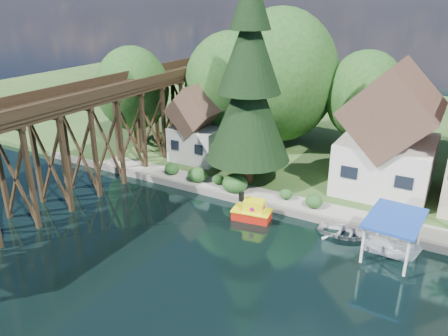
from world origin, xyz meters
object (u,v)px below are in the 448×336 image
(conifer, at_px, (249,85))
(boat_white_a, at_px, (343,231))
(trestle_bridge, at_px, (96,129))
(house_left, at_px, (389,138))
(boat_canopy, at_px, (392,240))
(tugboat, at_px, (252,212))
(shed, at_px, (200,127))

(conifer, height_order, boat_white_a, conifer)
(trestle_bridge, distance_m, house_left, 25.42)
(house_left, distance_m, boat_white_a, 10.25)
(boat_canopy, bearing_deg, boat_white_a, 159.06)
(tugboat, height_order, boat_white_a, tugboat)
(conifer, distance_m, tugboat, 10.72)
(shed, xyz_separation_m, conifer, (6.99, -3.11, 5.51))
(shed, height_order, boat_white_a, shed)
(boat_white_a, bearing_deg, tugboat, 95.47)
(trestle_bridge, xyz_separation_m, boat_canopy, (25.53, 0.46, -4.04))
(house_left, bearing_deg, trestle_bridge, -154.79)
(trestle_bridge, relative_size, boat_white_a, 12.09)
(conifer, distance_m, boat_white_a, 14.18)
(house_left, relative_size, shed, 1.40)
(trestle_bridge, bearing_deg, tugboat, 2.97)
(shed, relative_size, tugboat, 2.44)
(shed, xyz_separation_m, boat_white_a, (17.05, -7.53, -3.45))
(conifer, relative_size, boat_white_a, 5.02)
(boat_white_a, xyz_separation_m, boat_canopy, (3.49, -1.33, 0.93))
(shed, xyz_separation_m, tugboat, (10.17, -8.54, -3.17))
(house_left, xyz_separation_m, boat_canopy, (2.53, -10.37, -3.83))
(shed, height_order, conifer, conifer)
(shed, bearing_deg, boat_white_a, -23.84)
(shed, xyz_separation_m, boat_canopy, (20.53, -8.87, -2.52))
(tugboat, relative_size, boat_canopy, 0.65)
(boat_white_a, bearing_deg, boat_canopy, -113.81)
(trestle_bridge, relative_size, house_left, 4.01)
(boat_canopy, bearing_deg, house_left, 103.74)
(trestle_bridge, height_order, conifer, conifer)
(conifer, height_order, boat_canopy, conifer)
(house_left, xyz_separation_m, shed, (-18.00, -1.50, -1.31))
(tugboat, xyz_separation_m, boat_canopy, (10.37, -0.33, 0.66))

